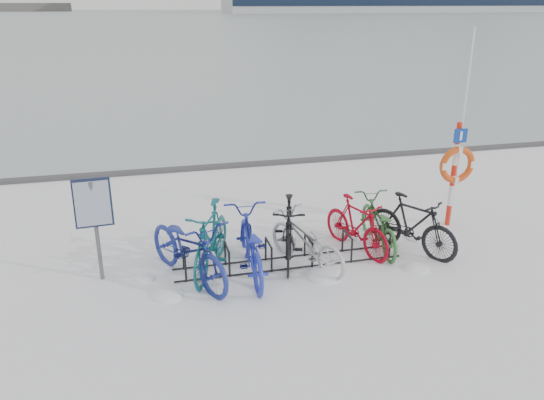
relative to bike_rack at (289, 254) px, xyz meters
name	(u,v)px	position (x,y,z in m)	size (l,w,h in m)	color
ground	(289,263)	(0.00, 0.00, -0.18)	(900.00, 900.00, 0.00)	white
ice_sheet	(143,17)	(0.00, 155.00, -0.17)	(400.00, 298.00, 0.02)	#A0AEB5
quay_edge	(232,166)	(0.00, 5.90, -0.13)	(400.00, 0.25, 0.10)	#3F3F42
bike_rack	(289,254)	(0.00, 0.00, 0.00)	(4.00, 0.48, 0.46)	black
info_board	(94,209)	(-3.14, 0.18, 1.08)	(0.60, 0.26, 1.74)	#595B5E
lifebuoy_station	(457,165)	(3.63, 0.82, 1.12)	(0.75, 0.22, 3.87)	red
bike_0	(188,246)	(-1.73, -0.11, 0.40)	(0.77, 2.22, 1.16)	navy
bike_1	(211,237)	(-1.33, 0.11, 0.42)	(0.56, 1.99, 1.20)	#10565F
bike_2	(250,243)	(-0.71, -0.15, 0.37)	(0.73, 2.10, 1.10)	#2230B0
bike_3	(289,230)	(0.04, 0.17, 0.39)	(0.53, 1.89, 1.14)	black
bike_4	(306,239)	(0.28, -0.11, 0.31)	(0.65, 1.86, 0.97)	#B0B3B8
bike_5	(357,224)	(1.34, 0.25, 0.34)	(0.49, 1.72, 1.03)	#A50517
bike_6	(378,222)	(1.80, 0.31, 0.31)	(0.65, 1.86, 0.97)	#306830
bike_7	(412,223)	(2.31, -0.03, 0.37)	(0.52, 1.82, 1.10)	black
snow_drifts	(301,266)	(0.19, -0.16, -0.18)	(5.52, 1.96, 0.22)	white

